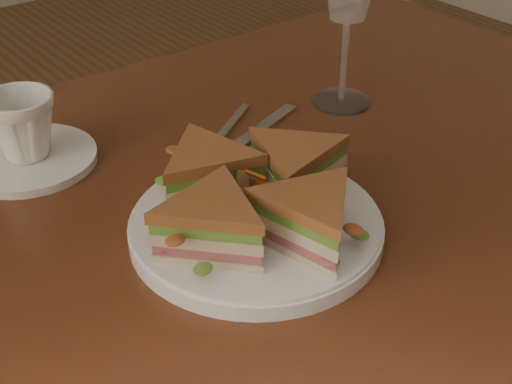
{
  "coord_description": "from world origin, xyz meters",
  "views": [
    {
      "loc": [
        -0.4,
        -0.5,
        1.17
      ],
      "look_at": [
        -0.05,
        -0.05,
        0.8
      ],
      "focal_mm": 50.0,
      "sensor_mm": 36.0,
      "label": 1
    }
  ],
  "objects_px": {
    "knife": "(242,143)",
    "table": "(264,267)",
    "saucer": "(29,159)",
    "plate": "(256,227)",
    "coffee_cup": "(22,126)",
    "sandwich_wedges": "(256,196)",
    "spoon": "(206,154)"
  },
  "relations": [
    {
      "from": "plate",
      "to": "saucer",
      "type": "relative_size",
      "value": 1.61
    },
    {
      "from": "plate",
      "to": "table",
      "type": "bearing_deg",
      "value": 44.33
    },
    {
      "from": "plate",
      "to": "spoon",
      "type": "xyz_separation_m",
      "value": [
        0.05,
        0.15,
        -0.0
      ]
    },
    {
      "from": "saucer",
      "to": "plate",
      "type": "bearing_deg",
      "value": -65.28
    },
    {
      "from": "knife",
      "to": "table",
      "type": "bearing_deg",
      "value": -133.59
    },
    {
      "from": "table",
      "to": "sandwich_wedges",
      "type": "relative_size",
      "value": 4.52
    },
    {
      "from": "sandwich_wedges",
      "to": "saucer",
      "type": "relative_size",
      "value": 1.7
    },
    {
      "from": "saucer",
      "to": "coffee_cup",
      "type": "xyz_separation_m",
      "value": [
        0.0,
        0.0,
        0.04
      ]
    },
    {
      "from": "table",
      "to": "saucer",
      "type": "relative_size",
      "value": 7.69
    },
    {
      "from": "table",
      "to": "spoon",
      "type": "bearing_deg",
      "value": 92.16
    },
    {
      "from": "table",
      "to": "sandwich_wedges",
      "type": "distance_m",
      "value": 0.16
    },
    {
      "from": "table",
      "to": "knife",
      "type": "distance_m",
      "value": 0.15
    },
    {
      "from": "plate",
      "to": "sandwich_wedges",
      "type": "height_order",
      "value": "sandwich_wedges"
    },
    {
      "from": "table",
      "to": "knife",
      "type": "height_order",
      "value": "knife"
    },
    {
      "from": "knife",
      "to": "coffee_cup",
      "type": "height_order",
      "value": "coffee_cup"
    },
    {
      "from": "saucer",
      "to": "coffee_cup",
      "type": "height_order",
      "value": "coffee_cup"
    },
    {
      "from": "table",
      "to": "coffee_cup",
      "type": "height_order",
      "value": "coffee_cup"
    },
    {
      "from": "sandwich_wedges",
      "to": "saucer",
      "type": "distance_m",
      "value": 0.3
    },
    {
      "from": "table",
      "to": "plate",
      "type": "bearing_deg",
      "value": -135.67
    },
    {
      "from": "sandwich_wedges",
      "to": "spoon",
      "type": "distance_m",
      "value": 0.17
    },
    {
      "from": "plate",
      "to": "sandwich_wedges",
      "type": "xyz_separation_m",
      "value": [
        -0.0,
        0.0,
        0.04
      ]
    },
    {
      "from": "plate",
      "to": "spoon",
      "type": "relative_size",
      "value": 1.56
    },
    {
      "from": "knife",
      "to": "plate",
      "type": "bearing_deg",
      "value": -141.49
    },
    {
      "from": "table",
      "to": "plate",
      "type": "distance_m",
      "value": 0.13
    },
    {
      "from": "coffee_cup",
      "to": "saucer",
      "type": "bearing_deg",
      "value": -94.42
    },
    {
      "from": "plate",
      "to": "knife",
      "type": "height_order",
      "value": "plate"
    },
    {
      "from": "plate",
      "to": "coffee_cup",
      "type": "relative_size",
      "value": 3.11
    },
    {
      "from": "spoon",
      "to": "coffee_cup",
      "type": "height_order",
      "value": "coffee_cup"
    },
    {
      "from": "spoon",
      "to": "knife",
      "type": "xyz_separation_m",
      "value": [
        0.05,
        -0.0,
        -0.0
      ]
    },
    {
      "from": "plate",
      "to": "coffee_cup",
      "type": "bearing_deg",
      "value": 114.72
    },
    {
      "from": "sandwich_wedges",
      "to": "coffee_cup",
      "type": "distance_m",
      "value": 0.3
    },
    {
      "from": "sandwich_wedges",
      "to": "spoon",
      "type": "bearing_deg",
      "value": 73.7
    }
  ]
}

